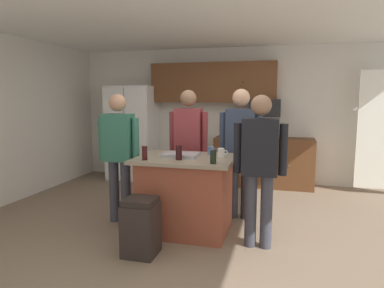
{
  "coord_description": "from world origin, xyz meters",
  "views": [
    {
      "loc": [
        0.94,
        -3.97,
        1.65
      ],
      "look_at": [
        -0.19,
        0.26,
        1.05
      ],
      "focal_mm": 32.15,
      "sensor_mm": 36.0,
      "label": 1
    }
  ],
  "objects_px": {
    "person_elder_center": "(119,149)",
    "mug_ceramic_white": "(221,153)",
    "microwave_over_range": "(265,108)",
    "trash_bin": "(141,227)",
    "kitchen_island": "(186,194)",
    "person_guest_right": "(240,144)",
    "serving_tray": "(180,155)",
    "tumbler_amber": "(213,157)",
    "refrigerator": "(133,133)",
    "person_guest_left": "(260,161)",
    "glass_dark_ale": "(179,153)",
    "person_guest_by_door": "(188,141)",
    "glass_short_whisky": "(145,153)",
    "mug_blue_stoneware": "(211,151)"
  },
  "relations": [
    {
      "from": "glass_short_whisky",
      "to": "person_elder_center",
      "type": "bearing_deg",
      "value": 143.16
    },
    {
      "from": "person_guest_by_door",
      "to": "trash_bin",
      "type": "relative_size",
      "value": 2.87
    },
    {
      "from": "person_elder_center",
      "to": "mug_ceramic_white",
      "type": "distance_m",
      "value": 1.35
    },
    {
      "from": "kitchen_island",
      "to": "person_guest_right",
      "type": "xyz_separation_m",
      "value": [
        0.58,
        0.64,
        0.55
      ]
    },
    {
      "from": "person_guest_by_door",
      "to": "person_elder_center",
      "type": "relative_size",
      "value": 1.04
    },
    {
      "from": "person_guest_by_door",
      "to": "person_guest_left",
      "type": "xyz_separation_m",
      "value": [
        1.09,
        -1.03,
        -0.05
      ]
    },
    {
      "from": "microwave_over_range",
      "to": "mug_ceramic_white",
      "type": "height_order",
      "value": "microwave_over_range"
    },
    {
      "from": "microwave_over_range",
      "to": "person_guest_right",
      "type": "height_order",
      "value": "person_guest_right"
    },
    {
      "from": "tumbler_amber",
      "to": "serving_tray",
      "type": "xyz_separation_m",
      "value": [
        -0.47,
        0.33,
        -0.05
      ]
    },
    {
      "from": "glass_short_whisky",
      "to": "tumbler_amber",
      "type": "xyz_separation_m",
      "value": [
        0.81,
        -0.01,
        -0.01
      ]
    },
    {
      "from": "kitchen_island",
      "to": "trash_bin",
      "type": "relative_size",
      "value": 1.93
    },
    {
      "from": "glass_dark_ale",
      "to": "person_guest_by_door",
      "type": "bearing_deg",
      "value": 99.25
    },
    {
      "from": "person_guest_by_door",
      "to": "person_elder_center",
      "type": "height_order",
      "value": "person_guest_by_door"
    },
    {
      "from": "tumbler_amber",
      "to": "glass_dark_ale",
      "type": "xyz_separation_m",
      "value": [
        -0.43,
        0.11,
        0.01
      ]
    },
    {
      "from": "person_guest_right",
      "to": "mug_ceramic_white",
      "type": "xyz_separation_m",
      "value": [
        -0.16,
        -0.53,
        -0.04
      ]
    },
    {
      "from": "person_elder_center",
      "to": "kitchen_island",
      "type": "bearing_deg",
      "value": -0.0
    },
    {
      "from": "trash_bin",
      "to": "person_guest_right",
      "type": "bearing_deg",
      "value": 58.33
    },
    {
      "from": "serving_tray",
      "to": "trash_bin",
      "type": "relative_size",
      "value": 0.72
    },
    {
      "from": "kitchen_island",
      "to": "glass_dark_ale",
      "type": "height_order",
      "value": "glass_dark_ale"
    },
    {
      "from": "refrigerator",
      "to": "person_guest_left",
      "type": "distance_m",
      "value": 3.79
    },
    {
      "from": "person_guest_right",
      "to": "tumbler_amber",
      "type": "distance_m",
      "value": 0.97
    },
    {
      "from": "person_guest_by_door",
      "to": "glass_short_whisky",
      "type": "distance_m",
      "value": 1.13
    },
    {
      "from": "glass_short_whisky",
      "to": "mug_blue_stoneware",
      "type": "bearing_deg",
      "value": 41.2
    },
    {
      "from": "person_guest_right",
      "to": "person_guest_left",
      "type": "bearing_deg",
      "value": 62.11
    },
    {
      "from": "glass_short_whisky",
      "to": "mug_ceramic_white",
      "type": "xyz_separation_m",
      "value": [
        0.82,
        0.41,
        -0.03
      ]
    },
    {
      "from": "refrigerator",
      "to": "mug_blue_stoneware",
      "type": "bearing_deg",
      "value": -46.16
    },
    {
      "from": "kitchen_island",
      "to": "trash_bin",
      "type": "height_order",
      "value": "kitchen_island"
    },
    {
      "from": "microwave_over_range",
      "to": "trash_bin",
      "type": "distance_m",
      "value": 3.64
    },
    {
      "from": "refrigerator",
      "to": "tumbler_amber",
      "type": "distance_m",
      "value": 3.51
    },
    {
      "from": "kitchen_island",
      "to": "tumbler_amber",
      "type": "relative_size",
      "value": 8.02
    },
    {
      "from": "glass_dark_ale",
      "to": "microwave_over_range",
      "type": "bearing_deg",
      "value": 73.37
    },
    {
      "from": "person_elder_center",
      "to": "microwave_over_range",
      "type": "bearing_deg",
      "value": 60.36
    },
    {
      "from": "trash_bin",
      "to": "kitchen_island",
      "type": "bearing_deg",
      "value": 69.76
    },
    {
      "from": "glass_short_whisky",
      "to": "mug_ceramic_white",
      "type": "height_order",
      "value": "glass_short_whisky"
    },
    {
      "from": "person_guest_right",
      "to": "serving_tray",
      "type": "bearing_deg",
      "value": -4.04
    },
    {
      "from": "person_guest_right",
      "to": "serving_tray",
      "type": "height_order",
      "value": "person_guest_right"
    },
    {
      "from": "kitchen_island",
      "to": "glass_dark_ale",
      "type": "xyz_separation_m",
      "value": [
        -0.02,
        -0.2,
        0.54
      ]
    },
    {
      "from": "person_elder_center",
      "to": "tumbler_amber",
      "type": "height_order",
      "value": "person_elder_center"
    },
    {
      "from": "kitchen_island",
      "to": "tumbler_amber",
      "type": "xyz_separation_m",
      "value": [
        0.4,
        -0.31,
        0.53
      ]
    },
    {
      "from": "refrigerator",
      "to": "person_guest_left",
      "type": "height_order",
      "value": "refrigerator"
    },
    {
      "from": "person_elder_center",
      "to": "serving_tray",
      "type": "bearing_deg",
      "value": 0.6
    },
    {
      "from": "refrigerator",
      "to": "mug_ceramic_white",
      "type": "relative_size",
      "value": 15.17
    },
    {
      "from": "kitchen_island",
      "to": "trash_bin",
      "type": "bearing_deg",
      "value": -110.24
    },
    {
      "from": "person_guest_left",
      "to": "trash_bin",
      "type": "height_order",
      "value": "person_guest_left"
    },
    {
      "from": "kitchen_island",
      "to": "person_guest_by_door",
      "type": "xyz_separation_m",
      "value": [
        -0.19,
        0.8,
        0.55
      ]
    },
    {
      "from": "refrigerator",
      "to": "person_guest_right",
      "type": "xyz_separation_m",
      "value": [
        2.39,
        -1.78,
        0.09
      ]
    },
    {
      "from": "person_guest_right",
      "to": "glass_dark_ale",
      "type": "distance_m",
      "value": 1.03
    },
    {
      "from": "trash_bin",
      "to": "tumbler_amber",
      "type": "bearing_deg",
      "value": 32.65
    },
    {
      "from": "microwave_over_range",
      "to": "tumbler_amber",
      "type": "bearing_deg",
      "value": -97.8
    },
    {
      "from": "person_guest_left",
      "to": "serving_tray",
      "type": "relative_size",
      "value": 3.8
    }
  ]
}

